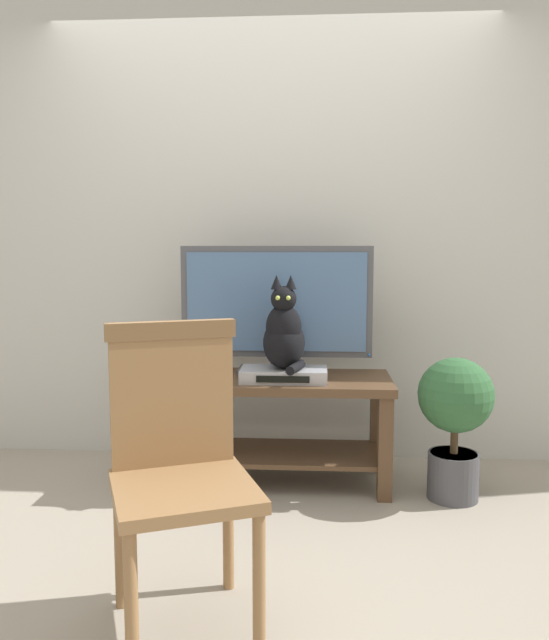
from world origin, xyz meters
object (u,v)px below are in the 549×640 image
at_px(book_stack, 189,371).
at_px(potted_plant, 455,414).
at_px(cat, 284,334).
at_px(tv, 276,307).
at_px(wooden_chair, 179,451).
at_px(media_box, 284,375).
at_px(tv_stand, 275,410).

xyz_separation_m(book_stack, potted_plant, (1.33, -0.15, -0.17)).
bearing_deg(potted_plant, cat, 175.59).
height_order(tv, wooden_chair, tv).
distance_m(media_box, wooden_chair, 1.16).
height_order(tv, potted_plant, tv).
xyz_separation_m(tv_stand, wooden_chair, (-0.24, -1.20, 0.17)).
xyz_separation_m(cat, book_stack, (-0.50, 0.09, -0.21)).
xyz_separation_m(media_box, cat, (0.00, -0.01, 0.21)).
bearing_deg(wooden_chair, cat, 75.24).
bearing_deg(media_box, cat, -85.82).
bearing_deg(tv_stand, media_box, -59.66).
bearing_deg(potted_plant, wooden_chair, -137.21).
xyz_separation_m(wooden_chair, book_stack, (-0.21, 1.19, 0.03)).
distance_m(tv, media_box, 0.38).
bearing_deg(tv_stand, potted_plant, -10.48).
distance_m(wooden_chair, book_stack, 1.21).
bearing_deg(cat, media_box, 94.18).
relative_size(media_box, wooden_chair, 0.44).
relative_size(tv, cat, 2.14).
distance_m(tv, book_stack, 0.57).
height_order(tv_stand, media_box, media_box).
relative_size(tv, wooden_chair, 1.03).
relative_size(tv_stand, cat, 2.54).
relative_size(tv_stand, media_box, 2.76).
distance_m(tv, potted_plant, 1.05).
bearing_deg(cat, tv_stand, 117.06).
height_order(cat, potted_plant, cat).
relative_size(wooden_chair, book_stack, 4.58).
xyz_separation_m(tv, cat, (0.05, -0.21, -0.12)).
relative_size(book_stack, potted_plant, 0.31).
height_order(tv_stand, tv, tv).
bearing_deg(tv, potted_plant, -17.04).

